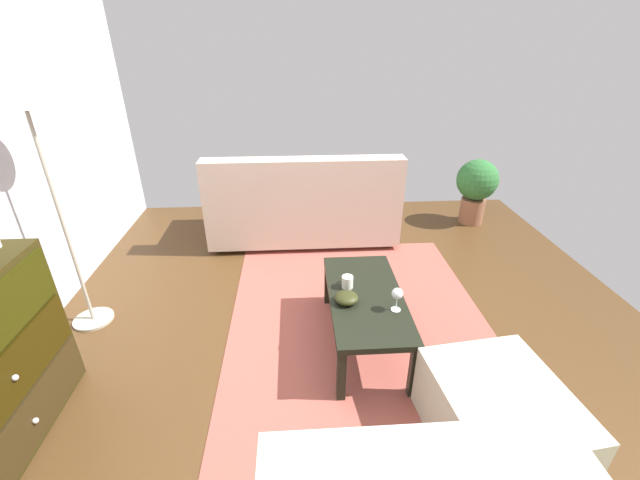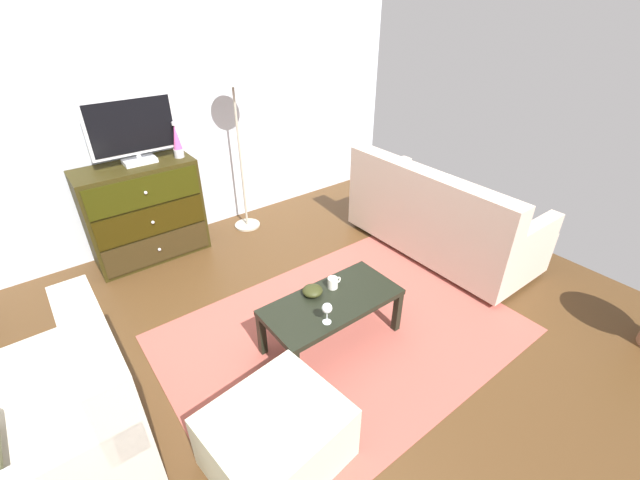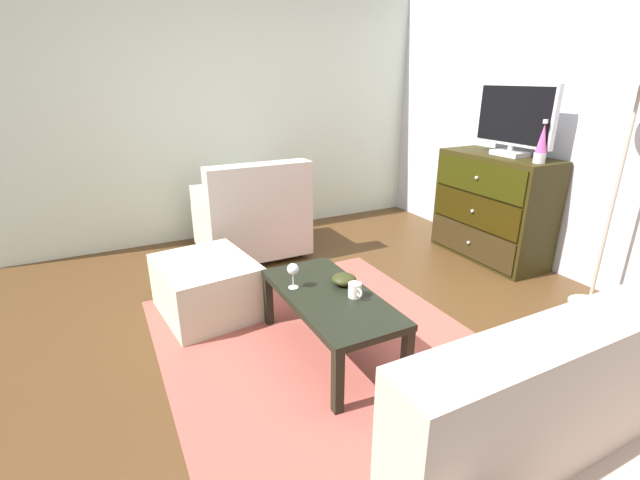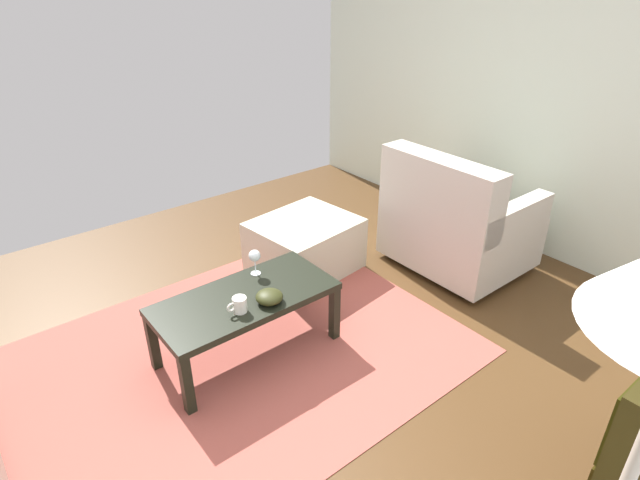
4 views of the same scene
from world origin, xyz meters
name	(u,v)px [view 3 (image 3 of 4)]	position (x,y,z in m)	size (l,w,h in m)	color
ground_plane	(350,340)	(0.00, 0.00, -0.03)	(5.27, 4.76, 0.05)	#4B3119
wall_accent_rear	(598,120)	(0.00, 2.14, 1.27)	(5.27, 0.12, 2.55)	silver
wall_plain_left	(231,109)	(-2.40, 0.00, 1.27)	(0.12, 4.76, 2.55)	silver
area_rug	(338,361)	(0.20, -0.20, 0.00)	(2.60, 1.90, 0.01)	#A04D42
dresser	(492,208)	(-0.59, 1.83, 0.47)	(1.03, 0.49, 0.95)	black
tv	(514,118)	(-0.52, 1.85, 1.26)	(0.76, 0.18, 0.59)	silver
lava_lamp	(542,144)	(-0.18, 1.78, 1.09)	(0.09, 0.09, 0.33)	#B7B7BC
coffee_table	(330,302)	(0.08, -0.20, 0.34)	(1.01, 0.48, 0.39)	black
wine_glass	(293,270)	(-0.09, -0.35, 0.51)	(0.07, 0.07, 0.16)	silver
mug	(355,290)	(0.18, -0.09, 0.44)	(0.11, 0.08, 0.08)	silver
bowl_decorative	(344,279)	(0.01, -0.06, 0.43)	(0.15, 0.15, 0.07)	#2C2E13
armchair	(252,218)	(-1.63, -0.09, 0.36)	(0.80, 0.91, 0.90)	#332319
ottoman	(207,287)	(-0.74, -0.74, 0.20)	(0.70, 0.60, 0.39)	beige
standing_lamp	(639,96)	(0.44, 1.78, 1.47)	(0.32, 0.32, 1.72)	#A59E8C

